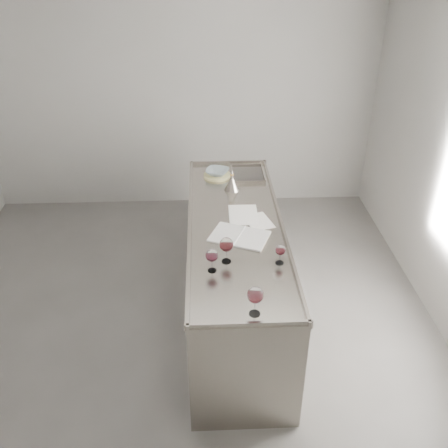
{
  "coord_description": "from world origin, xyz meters",
  "views": [
    {
      "loc": [
        0.25,
        -3.13,
        2.99
      ],
      "look_at": [
        0.4,
        0.17,
        1.02
      ],
      "focal_mm": 40.0,
      "sensor_mm": 36.0,
      "label": 1
    }
  ],
  "objects_px": {
    "wine_glass_left": "(212,256)",
    "wine_funnel": "(232,184)",
    "counter": "(235,271)",
    "wine_glass_right": "(255,296)",
    "wine_glass_small": "(280,250)",
    "wine_glass_middle": "(226,245)",
    "ceramic_bowl": "(217,172)",
    "notebook": "(239,236)"
  },
  "relations": [
    {
      "from": "wine_glass_right",
      "to": "ceramic_bowl",
      "type": "relative_size",
      "value": 0.94
    },
    {
      "from": "counter",
      "to": "ceramic_bowl",
      "type": "xyz_separation_m",
      "value": [
        -0.12,
        0.9,
        0.51
      ]
    },
    {
      "from": "wine_glass_small",
      "to": "notebook",
      "type": "height_order",
      "value": "wine_glass_small"
    },
    {
      "from": "counter",
      "to": "ceramic_bowl",
      "type": "relative_size",
      "value": 11.39
    },
    {
      "from": "wine_glass_right",
      "to": "wine_glass_small",
      "type": "bearing_deg",
      "value": 66.58
    },
    {
      "from": "wine_glass_left",
      "to": "counter",
      "type": "bearing_deg",
      "value": 71.63
    },
    {
      "from": "wine_glass_left",
      "to": "wine_glass_middle",
      "type": "relative_size",
      "value": 0.9
    },
    {
      "from": "wine_glass_small",
      "to": "ceramic_bowl",
      "type": "distance_m",
      "value": 1.51
    },
    {
      "from": "wine_glass_right",
      "to": "notebook",
      "type": "distance_m",
      "value": 0.9
    },
    {
      "from": "ceramic_bowl",
      "to": "wine_funnel",
      "type": "relative_size",
      "value": 1.06
    },
    {
      "from": "counter",
      "to": "wine_glass_right",
      "type": "relative_size",
      "value": 12.07
    },
    {
      "from": "wine_glass_left",
      "to": "ceramic_bowl",
      "type": "bearing_deg",
      "value": 86.72
    },
    {
      "from": "wine_glass_left",
      "to": "wine_funnel",
      "type": "relative_size",
      "value": 0.88
    },
    {
      "from": "wine_glass_left",
      "to": "notebook",
      "type": "distance_m",
      "value": 0.5
    },
    {
      "from": "notebook",
      "to": "wine_funnel",
      "type": "distance_m",
      "value": 0.8
    },
    {
      "from": "wine_glass_left",
      "to": "notebook",
      "type": "height_order",
      "value": "wine_glass_left"
    },
    {
      "from": "ceramic_bowl",
      "to": "wine_funnel",
      "type": "xyz_separation_m",
      "value": [
        0.12,
        -0.29,
        0.01
      ]
    },
    {
      "from": "wine_funnel",
      "to": "notebook",
      "type": "bearing_deg",
      "value": -89.17
    },
    {
      "from": "wine_glass_small",
      "to": "wine_funnel",
      "type": "height_order",
      "value": "wine_funnel"
    },
    {
      "from": "ceramic_bowl",
      "to": "wine_glass_right",
      "type": "bearing_deg",
      "value": -85.29
    },
    {
      "from": "wine_glass_right",
      "to": "wine_funnel",
      "type": "bearing_deg",
      "value": 91.41
    },
    {
      "from": "wine_glass_small",
      "to": "notebook",
      "type": "bearing_deg",
      "value": 125.86
    },
    {
      "from": "wine_glass_left",
      "to": "wine_glass_small",
      "type": "bearing_deg",
      "value": 8.17
    },
    {
      "from": "wine_glass_right",
      "to": "wine_glass_small",
      "type": "relative_size",
      "value": 1.32
    },
    {
      "from": "wine_glass_middle",
      "to": "wine_glass_right",
      "type": "height_order",
      "value": "wine_glass_right"
    },
    {
      "from": "wine_glass_left",
      "to": "wine_glass_small",
      "type": "xyz_separation_m",
      "value": [
        0.48,
        0.07,
        -0.02
      ]
    },
    {
      "from": "wine_glass_small",
      "to": "ceramic_bowl",
      "type": "bearing_deg",
      "value": 105.15
    },
    {
      "from": "counter",
      "to": "wine_glass_right",
      "type": "height_order",
      "value": "wine_glass_right"
    },
    {
      "from": "ceramic_bowl",
      "to": "wine_funnel",
      "type": "distance_m",
      "value": 0.32
    },
    {
      "from": "ceramic_bowl",
      "to": "wine_funnel",
      "type": "height_order",
      "value": "wine_funnel"
    },
    {
      "from": "wine_glass_right",
      "to": "wine_glass_middle",
      "type": "bearing_deg",
      "value": 104.51
    },
    {
      "from": "counter",
      "to": "wine_glass_right",
      "type": "xyz_separation_m",
      "value": [
        0.05,
        -1.08,
        0.61
      ]
    },
    {
      "from": "counter",
      "to": "wine_glass_right",
      "type": "bearing_deg",
      "value": -87.61
    },
    {
      "from": "wine_glass_small",
      "to": "wine_funnel",
      "type": "distance_m",
      "value": 1.19
    },
    {
      "from": "wine_glass_middle",
      "to": "wine_glass_small",
      "type": "xyz_separation_m",
      "value": [
        0.38,
        -0.04,
        -0.03
      ]
    },
    {
      "from": "wine_glass_left",
      "to": "wine_funnel",
      "type": "bearing_deg",
      "value": 80.34
    },
    {
      "from": "wine_glass_middle",
      "to": "wine_glass_right",
      "type": "distance_m",
      "value": 0.59
    },
    {
      "from": "wine_glass_left",
      "to": "wine_glass_small",
      "type": "relative_size",
      "value": 1.16
    },
    {
      "from": "wine_glass_middle",
      "to": "wine_glass_left",
      "type": "bearing_deg",
      "value": -134.63
    },
    {
      "from": "wine_glass_middle",
      "to": "notebook",
      "type": "height_order",
      "value": "wine_glass_middle"
    },
    {
      "from": "wine_glass_middle",
      "to": "ceramic_bowl",
      "type": "relative_size",
      "value": 0.92
    },
    {
      "from": "counter",
      "to": "wine_glass_small",
      "type": "distance_m",
      "value": 0.84
    }
  ]
}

